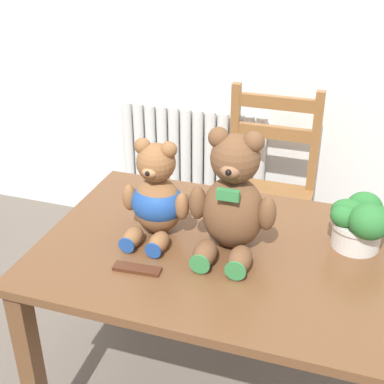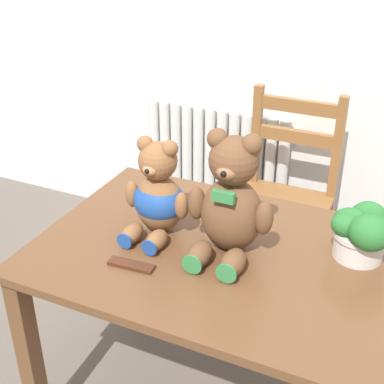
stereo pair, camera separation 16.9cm
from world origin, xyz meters
name	(u,v)px [view 1 (the left image)]	position (x,y,z in m)	size (l,w,h in m)	color
wall_back	(295,0)	(0.00, 1.58, 1.30)	(8.00, 0.04, 2.60)	silver
radiator	(192,180)	(-0.47, 1.51, 0.34)	(0.81, 0.10, 0.75)	silver
dining_table	(222,274)	(0.00, 0.41, 0.60)	(1.17, 0.81, 0.70)	brown
wooden_chair_behind	(265,195)	(-0.01, 1.22, 0.48)	(0.42, 0.42, 0.96)	brown
teddy_bear_left	(156,198)	(-0.23, 0.43, 0.84)	(0.23, 0.24, 0.33)	brown
teddy_bear_right	(233,200)	(0.02, 0.42, 0.88)	(0.28, 0.27, 0.40)	brown
potted_plant	(361,221)	(0.41, 0.55, 0.80)	(0.21, 0.21, 0.18)	beige
chocolate_bar	(137,269)	(-0.21, 0.21, 0.71)	(0.15, 0.04, 0.01)	#472314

